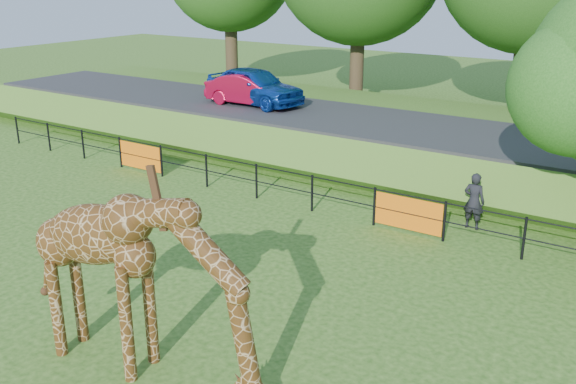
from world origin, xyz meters
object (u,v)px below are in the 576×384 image
(car_blue, at_px, (254,86))
(visitor, at_px, (474,201))
(car_red, at_px, (251,90))
(giraffe, at_px, (143,285))

(car_blue, height_order, visitor, car_blue)
(car_blue, bearing_deg, car_red, -174.84)
(giraffe, relative_size, car_blue, 1.06)
(giraffe, bearing_deg, visitor, 68.83)
(giraffe, height_order, visitor, giraffe)
(car_blue, distance_m, car_red, 0.27)
(giraffe, distance_m, car_red, 16.51)
(car_blue, relative_size, car_red, 1.17)
(car_red, bearing_deg, giraffe, -151.86)
(giraffe, relative_size, car_red, 1.24)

